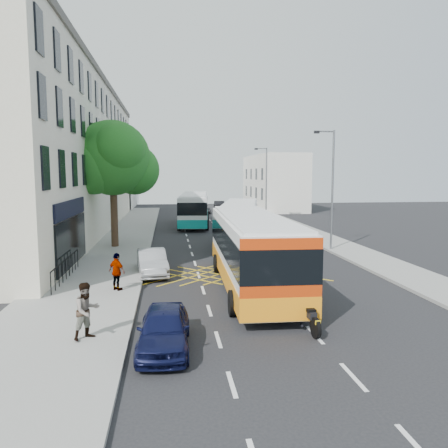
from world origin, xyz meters
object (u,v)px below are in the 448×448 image
object	(u,v)px
distant_car_dark	(219,205)
pedestrian_far	(117,272)
motorbike	(307,303)
lamp_far	(265,179)
bus_far	(194,209)
parked_car_silver	(152,262)
bus_near	(252,250)
parked_car_blue	(164,329)
pedestrian_near	(87,311)
bus_mid	(240,222)
distant_car_silver	(244,210)
lamp_near	(331,183)
street_tree	(112,159)
distant_car_grey	(202,209)
red_hatchback	(283,228)

from	to	relation	value
distant_car_dark	pedestrian_far	world-z (taller)	pedestrian_far
motorbike	lamp_far	bearing A→B (deg)	76.08
bus_far	motorbike	distance (m)	30.46
motorbike	parked_car_silver	size ratio (longest dim) A/B	0.57
bus_near	distant_car_dark	distance (m)	43.03
parked_car_blue	bus_near	bearing A→B (deg)	62.14
pedestrian_near	pedestrian_far	bearing A→B (deg)	46.49
bus_near	bus_far	distance (m)	24.71
parked_car_blue	pedestrian_far	world-z (taller)	pedestrian_far
bus_mid	pedestrian_near	xyz separation A→B (m)	(-7.94, -18.92, -0.59)
distant_car_silver	pedestrian_far	distance (m)	36.44
lamp_far	bus_mid	bearing A→B (deg)	-109.24
lamp_near	bus_near	distance (m)	11.67
parked_car_silver	distant_car_silver	xyz separation A→B (m)	(10.32, 31.02, 0.08)
bus_mid	motorbike	size ratio (longest dim) A/B	4.99
street_tree	bus_far	bearing A→B (deg)	63.53
bus_mid	distant_car_dark	distance (m)	30.00
bus_near	distant_car_silver	world-z (taller)	bus_near
street_tree	lamp_near	xyz separation A→B (m)	(14.71, -2.97, -1.68)
street_tree	distant_car_grey	world-z (taller)	street_tree
parked_car_silver	lamp_far	bearing A→B (deg)	58.53
bus_mid	bus_far	world-z (taller)	bus_far
red_hatchback	distant_car_grey	bearing A→B (deg)	-69.13
parked_car_blue	distant_car_silver	world-z (taller)	distant_car_silver
distant_car_silver	pedestrian_near	xyz separation A→B (m)	(-12.00, -40.20, 0.30)
red_hatchback	distant_car_silver	xyz separation A→B (m)	(-0.27, 17.79, 0.09)
lamp_near	distant_car_silver	size ratio (longest dim) A/B	1.84
distant_car_silver	parked_car_blue	bearing A→B (deg)	74.98
parked_car_blue	red_hatchback	size ratio (longest dim) A/B	0.84
street_tree	red_hatchback	size ratio (longest dim) A/B	1.96
pedestrian_near	motorbike	bearing A→B (deg)	-38.70
lamp_far	parked_car_silver	distance (m)	28.45
distant_car_dark	street_tree	bearing A→B (deg)	78.31
bus_mid	motorbike	bearing A→B (deg)	-80.21
lamp_near	pedestrian_far	distance (m)	16.42
parked_car_silver	distant_car_grey	bearing A→B (deg)	74.58
motorbike	distant_car_grey	distance (m)	44.05
red_hatchback	distant_car_dark	world-z (taller)	distant_car_dark
lamp_near	motorbike	bearing A→B (deg)	-113.54
motorbike	red_hatchback	xyz separation A→B (m)	(5.12, 22.16, -0.29)
street_tree	bus_near	world-z (taller)	street_tree
street_tree	pedestrian_far	distance (m)	13.24
distant_car_dark	pedestrian_near	bearing A→B (deg)	86.54
street_tree	red_hatchback	xyz separation A→B (m)	(13.50, 4.68, -5.64)
lamp_near	bus_near	world-z (taller)	lamp_near
street_tree	pedestrian_far	xyz separation A→B (m)	(1.51, -12.03, -5.31)
street_tree	lamp_far	bearing A→B (deg)	49.19
parked_car_blue	lamp_far	bearing A→B (deg)	75.33
lamp_far	bus_mid	xyz separation A→B (m)	(-5.53, -15.85, -2.98)
distant_car_silver	distant_car_grey	bearing A→B (deg)	-41.45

